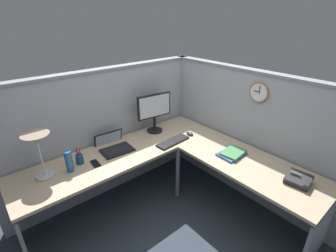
# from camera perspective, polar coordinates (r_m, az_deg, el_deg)

# --- Properties ---
(ground_plane) EXTENTS (6.80, 6.80, 0.00)m
(ground_plane) POSITION_cam_1_polar(r_m,az_deg,el_deg) (3.10, 1.97, -18.53)
(ground_plane) COLOR #2D3842
(cubicle_wall_back) EXTENTS (2.57, 0.12, 1.58)m
(cubicle_wall_back) POSITION_cam_1_polar(r_m,az_deg,el_deg) (3.07, -13.97, -1.61)
(cubicle_wall_back) COLOR #999EA8
(cubicle_wall_back) RESTS_ON ground
(cubicle_wall_right) EXTENTS (0.12, 2.37, 1.58)m
(cubicle_wall_right) POSITION_cam_1_polar(r_m,az_deg,el_deg) (3.08, 17.70, -2.09)
(cubicle_wall_right) COLOR #999EA8
(cubicle_wall_right) RESTS_ON ground
(desk) EXTENTS (2.35, 2.15, 0.73)m
(desk) POSITION_cam_1_polar(r_m,az_deg,el_deg) (2.59, 0.48, -10.42)
(desk) COLOR tan
(desk) RESTS_ON ground
(monitor) EXTENTS (0.46, 0.20, 0.50)m
(monitor) POSITION_cam_1_polar(r_m,az_deg,el_deg) (3.06, -3.21, 3.73)
(monitor) COLOR black
(monitor) RESTS_ON desk
(laptop) EXTENTS (0.37, 0.40, 0.22)m
(laptop) POSITION_cam_1_polar(r_m,az_deg,el_deg) (2.86, -12.67, -4.45)
(laptop) COLOR black
(laptop) RESTS_ON desk
(keyboard) EXTENTS (0.44, 0.17, 0.02)m
(keyboard) POSITION_cam_1_polar(r_m,az_deg,el_deg) (2.90, 1.16, -3.63)
(keyboard) COLOR black
(keyboard) RESTS_ON desk
(computer_mouse) EXTENTS (0.06, 0.10, 0.03)m
(computer_mouse) POSITION_cam_1_polar(r_m,az_deg,el_deg) (3.09, 5.11, -1.77)
(computer_mouse) COLOR #232326
(computer_mouse) RESTS_ON desk
(desk_lamp_dome) EXTENTS (0.24, 0.24, 0.44)m
(desk_lamp_dome) POSITION_cam_1_polar(r_m,az_deg,el_deg) (2.45, -28.27, -3.38)
(desk_lamp_dome) COLOR #B7BABF
(desk_lamp_dome) RESTS_ON desk
(pen_cup) EXTENTS (0.08, 0.08, 0.18)m
(pen_cup) POSITION_cam_1_polar(r_m,az_deg,el_deg) (2.66, -19.94, -7.24)
(pen_cup) COLOR navy
(pen_cup) RESTS_ON desk
(cell_phone) EXTENTS (0.08, 0.15, 0.01)m
(cell_phone) POSITION_cam_1_polar(r_m,az_deg,el_deg) (2.62, -16.60, -8.39)
(cell_phone) COLOR black
(cell_phone) RESTS_ON desk
(thermos_flask) EXTENTS (0.07, 0.07, 0.22)m
(thermos_flask) POSITION_cam_1_polar(r_m,az_deg,el_deg) (2.54, -22.12, -7.66)
(thermos_flask) COLOR #26598C
(thermos_flask) RESTS_ON desk
(office_phone) EXTENTS (0.21, 0.23, 0.11)m
(office_phone) POSITION_cam_1_polar(r_m,az_deg,el_deg) (2.54, 28.28, -11.05)
(office_phone) COLOR #232326
(office_phone) RESTS_ON desk
(book_stack) EXTENTS (0.30, 0.23, 0.04)m
(book_stack) POSITION_cam_1_polar(r_m,az_deg,el_deg) (2.74, 14.77, -6.21)
(book_stack) COLOR #335999
(book_stack) RESTS_ON desk
(wall_clock) EXTENTS (0.04, 0.22, 0.22)m
(wall_clock) POSITION_cam_1_polar(r_m,az_deg,el_deg) (2.77, 20.54, 7.38)
(wall_clock) COLOR olive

